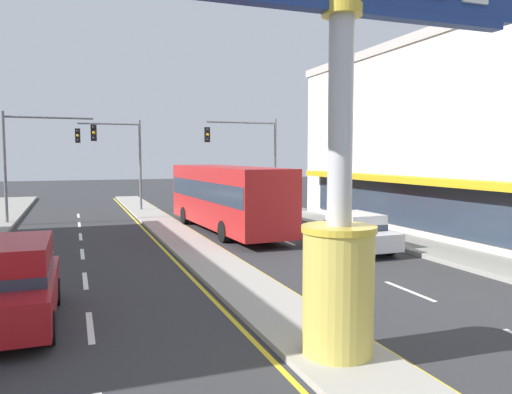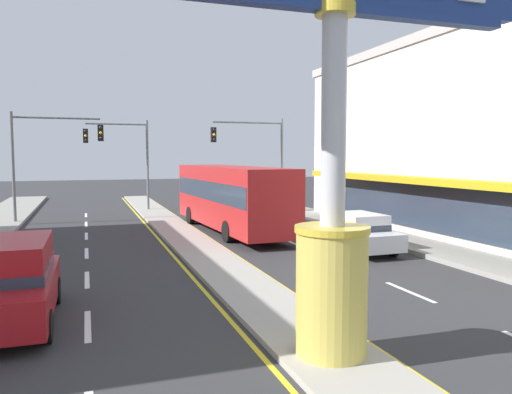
# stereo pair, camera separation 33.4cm
# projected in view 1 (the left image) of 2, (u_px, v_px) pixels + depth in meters

# --- Properties ---
(median_strip) EXTENTS (1.92, 52.00, 0.14)m
(median_strip) POSITION_uv_depth(u_px,v_px,m) (190.00, 245.00, 20.75)
(median_strip) COLOR #A39E93
(median_strip) RESTS_ON ground
(sidewalk_right) EXTENTS (2.93, 60.00, 0.18)m
(sidewalk_right) POSITION_uv_depth(u_px,v_px,m) (401.00, 240.00, 21.99)
(sidewalk_right) COLOR gray
(sidewalk_right) RESTS_ON ground
(lane_markings) EXTENTS (8.66, 52.00, 0.01)m
(lane_markings) POSITION_uv_depth(u_px,v_px,m) (198.00, 253.00, 19.49)
(lane_markings) COLOR silver
(lane_markings) RESTS_ON ground
(district_sign) EXTENTS (7.73, 1.37, 7.65)m
(district_sign) POSITION_uv_depth(u_px,v_px,m) (340.00, 153.00, 8.95)
(district_sign) COLOR gold
(district_sign) RESTS_ON median_strip
(storefront_right) EXTENTS (10.42, 22.16, 9.31)m
(storefront_right) POSITION_uv_depth(u_px,v_px,m) (495.00, 138.00, 24.09)
(storefront_right) COLOR silver
(storefront_right) RESTS_ON ground
(traffic_light_left_side) EXTENTS (4.86, 0.46, 6.20)m
(traffic_light_left_side) POSITION_uv_depth(u_px,v_px,m) (40.00, 148.00, 27.42)
(traffic_light_left_side) COLOR slate
(traffic_light_left_side) RESTS_ON ground
(traffic_light_right_side) EXTENTS (4.86, 0.46, 6.20)m
(traffic_light_right_side) POSITION_uv_depth(u_px,v_px,m) (250.00, 149.00, 31.88)
(traffic_light_right_side) COLOR slate
(traffic_light_right_side) RESTS_ON ground
(traffic_light_median_far) EXTENTS (4.20, 0.46, 6.20)m
(traffic_light_median_far) POSITION_uv_depth(u_px,v_px,m) (117.00, 150.00, 33.17)
(traffic_light_median_far) COLOR slate
(traffic_light_median_far) RESTS_ON ground
(suv_near_right_lane) EXTENTS (2.00, 4.62, 1.90)m
(suv_near_right_lane) POSITION_uv_depth(u_px,v_px,m) (10.00, 282.00, 11.07)
(suv_near_right_lane) COLOR maroon
(suv_near_right_lane) RESTS_ON ground
(bus_far_right_lane) EXTENTS (3.14, 11.32, 3.26)m
(bus_far_right_lane) POSITION_uv_depth(u_px,v_px,m) (226.00, 194.00, 24.83)
(bus_far_right_lane) COLOR #B21E1E
(bus_far_right_lane) RESTS_ON ground
(sedan_near_left_lane) EXTENTS (1.90, 4.33, 1.53)m
(sedan_near_left_lane) POSITION_uv_depth(u_px,v_px,m) (353.00, 231.00, 19.84)
(sedan_near_left_lane) COLOR silver
(sedan_near_left_lane) RESTS_ON ground
(suv_mid_left_lane) EXTENTS (2.02, 4.63, 1.90)m
(suv_mid_left_lane) POSITION_uv_depth(u_px,v_px,m) (237.00, 197.00, 33.71)
(suv_mid_left_lane) COLOR tan
(suv_mid_left_lane) RESTS_ON ground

